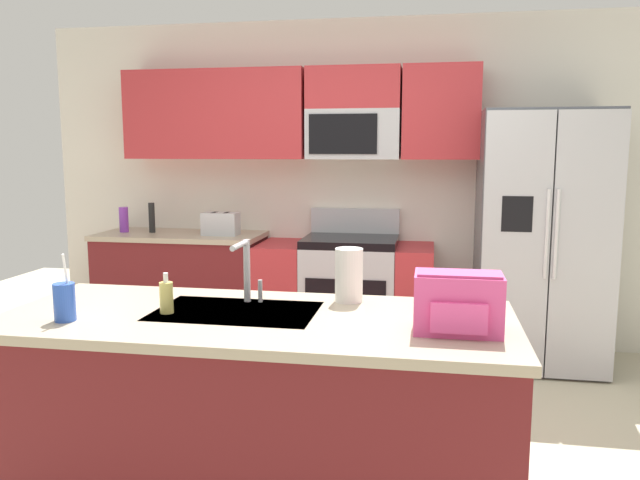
# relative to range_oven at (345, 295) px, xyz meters

# --- Properties ---
(ground_plane) EXTENTS (9.00, 9.00, 0.00)m
(ground_plane) POSITION_rel_range_oven_xyz_m (0.04, -1.80, -0.44)
(ground_plane) COLOR beige
(ground_plane) RESTS_ON ground
(kitchen_wall_unit) EXTENTS (5.20, 0.43, 2.60)m
(kitchen_wall_unit) POSITION_rel_range_oven_xyz_m (-0.10, 0.28, 1.03)
(kitchen_wall_unit) COLOR silver
(kitchen_wall_unit) RESTS_ON ground
(back_counter) EXTENTS (1.34, 0.63, 0.90)m
(back_counter) POSITION_rel_range_oven_xyz_m (-1.36, -0.00, 0.01)
(back_counter) COLOR maroon
(back_counter) RESTS_ON ground
(range_oven) EXTENTS (1.36, 0.61, 1.10)m
(range_oven) POSITION_rel_range_oven_xyz_m (0.00, 0.00, 0.00)
(range_oven) COLOR #B7BABF
(range_oven) RESTS_ON ground
(refrigerator) EXTENTS (0.90, 0.76, 1.85)m
(refrigerator) POSITION_rel_range_oven_xyz_m (1.44, -0.07, 0.48)
(refrigerator) COLOR #4C4F54
(refrigerator) RESTS_ON ground
(island_counter) EXTENTS (2.11, 0.87, 0.90)m
(island_counter) POSITION_rel_range_oven_xyz_m (-0.05, -2.34, 0.01)
(island_counter) COLOR maroon
(island_counter) RESTS_ON ground
(toaster) EXTENTS (0.28, 0.16, 0.18)m
(toaster) POSITION_rel_range_oven_xyz_m (-0.99, -0.05, 0.55)
(toaster) COLOR #B7BABF
(toaster) RESTS_ON back_counter
(pepper_mill) EXTENTS (0.05, 0.05, 0.24)m
(pepper_mill) POSITION_rel_range_oven_xyz_m (-1.60, -0.00, 0.58)
(pepper_mill) COLOR black
(pepper_mill) RESTS_ON back_counter
(bottle_purple) EXTENTS (0.07, 0.07, 0.21)m
(bottle_purple) POSITION_rel_range_oven_xyz_m (-1.84, -0.01, 0.56)
(bottle_purple) COLOR purple
(bottle_purple) RESTS_ON back_counter
(sink_faucet) EXTENTS (0.09, 0.21, 0.28)m
(sink_faucet) POSITION_rel_range_oven_xyz_m (-0.15, -2.15, 0.62)
(sink_faucet) COLOR #B7BABF
(sink_faucet) RESTS_ON island_counter
(drink_cup_blue) EXTENTS (0.08, 0.08, 0.27)m
(drink_cup_blue) POSITION_rel_range_oven_xyz_m (-0.77, -2.56, 0.53)
(drink_cup_blue) COLOR blue
(drink_cup_blue) RESTS_ON island_counter
(soap_dispenser) EXTENTS (0.06, 0.06, 0.17)m
(soap_dispenser) POSITION_rel_range_oven_xyz_m (-0.42, -2.38, 0.53)
(soap_dispenser) COLOR #D8CC66
(soap_dispenser) RESTS_ON island_counter
(paper_towel_roll) EXTENTS (0.12, 0.12, 0.24)m
(paper_towel_roll) POSITION_rel_range_oven_xyz_m (0.29, -2.04, 0.58)
(paper_towel_roll) COLOR white
(paper_towel_roll) RESTS_ON island_counter
(backpack) EXTENTS (0.32, 0.22, 0.23)m
(backpack) POSITION_rel_range_oven_xyz_m (0.75, -2.44, 0.57)
(backpack) COLOR #EA4C93
(backpack) RESTS_ON island_counter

